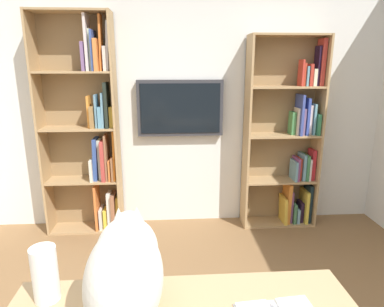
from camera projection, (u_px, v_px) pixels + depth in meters
wall_back at (182, 103)px, 3.64m from camera, size 4.52×0.06×2.70m
bookshelf_left at (290, 142)px, 3.67m from camera, size 0.80×0.28×2.05m
bookshelf_right at (90, 132)px, 3.49m from camera, size 0.78×0.28×2.25m
wall_mounted_tv at (180, 108)px, 3.57m from camera, size 0.90×0.07×0.59m
cat at (125, 268)px, 1.36m from camera, size 0.31×0.67×0.41m
paper_towel_roll at (45, 274)px, 1.46m from camera, size 0.11×0.11×0.25m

